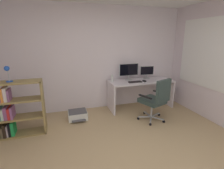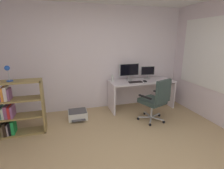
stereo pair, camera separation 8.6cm
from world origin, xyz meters
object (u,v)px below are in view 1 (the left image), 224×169
object	(u,v)px
computer_mouse	(144,81)
office_chair	(156,98)
desk	(141,87)
monitor_main	(129,70)
monitor_secondary	(147,71)
desk_lamp	(7,71)
bookshelf	(15,110)
keyboard	(135,82)
printer	(78,115)
desktop_speaker	(112,78)

from	to	relation	value
computer_mouse	office_chair	size ratio (longest dim) A/B	0.10
desk	monitor_main	xyz separation A→B (m)	(-0.29, 0.17, 0.45)
monitor_secondary	desk_lamp	world-z (taller)	desk_lamp
monitor_main	bookshelf	xyz separation A→B (m)	(-2.60, -0.72, -0.50)
monitor_secondary	keyboard	bearing A→B (deg)	-148.46
monitor_secondary	computer_mouse	distance (m)	0.42
keyboard	office_chair	bearing A→B (deg)	-73.60
monitor_main	computer_mouse	xyz separation A→B (m)	(0.31, -0.31, -0.24)
monitor_main	office_chair	bearing A→B (deg)	-76.31
monitor_main	keyboard	distance (m)	0.39
monitor_main	keyboard	bearing A→B (deg)	-78.94
office_chair	bookshelf	world-z (taller)	bookshelf
desk	printer	xyz separation A→B (m)	(-1.70, -0.20, -0.47)
desk	desk_lamp	xyz separation A→B (m)	(-2.91, -0.55, 0.70)
monitor_main	desk_lamp	world-z (taller)	desk_lamp
monitor_secondary	desk_lamp	distance (m)	3.25
office_chair	desk_lamp	size ratio (longest dim) A/B	3.45
monitor_secondary	office_chair	distance (m)	1.12
keyboard	computer_mouse	size ratio (longest dim) A/B	3.40
monitor_main	office_chair	world-z (taller)	monitor_main
monitor_secondary	printer	world-z (taller)	monitor_secondary
desk	office_chair	size ratio (longest dim) A/B	1.68
desk	desk_lamp	distance (m)	3.04
desk	office_chair	world-z (taller)	office_chair
desktop_speaker	monitor_main	bearing A→B (deg)	5.77
monitor_main	bookshelf	size ratio (longest dim) A/B	0.51
monitor_secondary	bookshelf	world-z (taller)	monitor_secondary
desktop_speaker	printer	size ratio (longest dim) A/B	0.39
office_chair	desk_lamp	bearing A→B (deg)	174.31
bookshelf	printer	distance (m)	1.30
monitor_main	bookshelf	bearing A→B (deg)	-164.60
monitor_main	desktop_speaker	distance (m)	0.50
bookshelf	computer_mouse	bearing A→B (deg)	8.02
desk	computer_mouse	size ratio (longest dim) A/B	16.84
office_chair	printer	distance (m)	1.83
bookshelf	printer	xyz separation A→B (m)	(1.18, 0.34, -0.41)
computer_mouse	desk_lamp	world-z (taller)	desk_lamp
keyboard	computer_mouse	distance (m)	0.26
printer	bookshelf	bearing A→B (deg)	-163.87
monitor_secondary	desk	bearing A→B (deg)	-145.61
monitor_secondary	office_chair	size ratio (longest dim) A/B	0.39
monitor_main	printer	world-z (taller)	monitor_main
bookshelf	desk_lamp	bearing A→B (deg)	178.88
desktop_speaker	desk_lamp	world-z (taller)	desk_lamp
office_chair	monitor_secondary	bearing A→B (deg)	73.85
computer_mouse	office_chair	bearing A→B (deg)	-95.17
office_chair	computer_mouse	bearing A→B (deg)	84.42
desk_lamp	keyboard	bearing A→B (deg)	8.97
desk_lamp	computer_mouse	bearing A→B (deg)	7.95
desk	desktop_speaker	size ratio (longest dim) A/B	9.91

